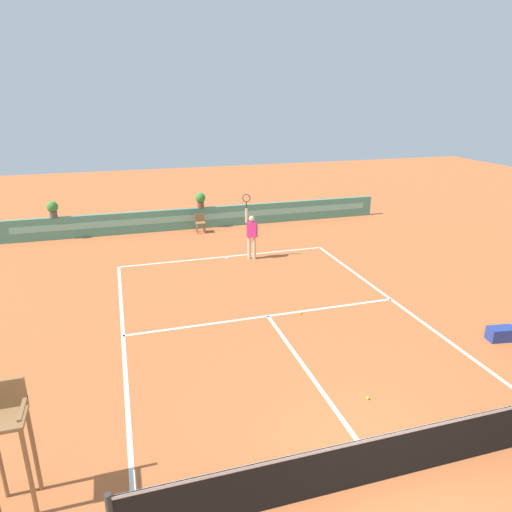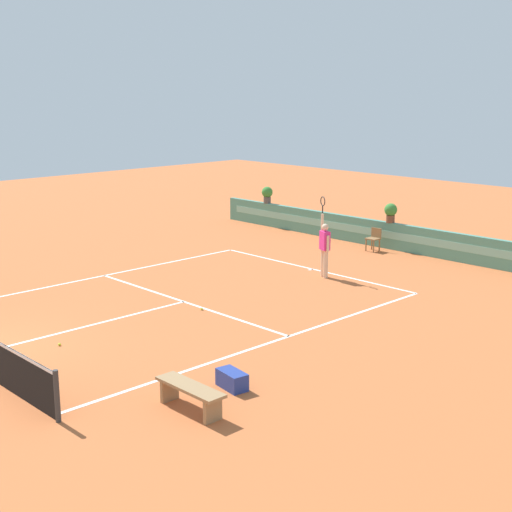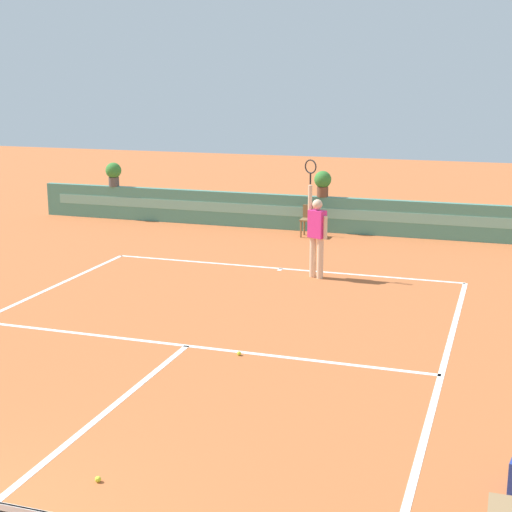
% 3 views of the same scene
% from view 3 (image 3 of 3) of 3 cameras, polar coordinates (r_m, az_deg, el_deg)
% --- Properties ---
extents(ground_plane, '(60.00, 60.00, 0.00)m').
position_cam_3_polar(ground_plane, '(12.69, -5.78, -7.12)').
color(ground_plane, '#BC6033').
extents(court_lines, '(8.32, 11.94, 0.01)m').
position_cam_3_polar(court_lines, '(13.31, -4.52, -6.10)').
color(court_lines, white).
rests_on(court_lines, ground).
extents(back_wall_barrier, '(18.00, 0.21, 1.00)m').
position_cam_3_polar(back_wall_barrier, '(22.14, 5.17, 3.04)').
color(back_wall_barrier, '#4C8E7A').
rests_on(back_wall_barrier, ground).
extents(ball_kid_chair, '(0.44, 0.44, 0.85)m').
position_cam_3_polar(ball_kid_chair, '(21.51, 3.92, 2.71)').
color(ball_kid_chair, olive).
rests_on(ball_kid_chair, ground).
extents(tennis_player, '(0.58, 0.34, 2.58)m').
position_cam_3_polar(tennis_player, '(17.02, 4.45, 1.85)').
color(tennis_player, beige).
rests_on(tennis_player, ground).
extents(tennis_ball_near_baseline, '(0.07, 0.07, 0.07)m').
position_cam_3_polar(tennis_ball_near_baseline, '(9.12, -11.44, -15.66)').
color(tennis_ball_near_baseline, '#CCE033').
rests_on(tennis_ball_near_baseline, ground).
extents(tennis_ball_mid_court, '(0.07, 0.07, 0.07)m').
position_cam_3_polar(tennis_ball_mid_court, '(12.56, -1.24, -7.11)').
color(tennis_ball_mid_court, '#CCE033').
rests_on(tennis_ball_mid_court, ground).
extents(potted_plant_centre, '(0.48, 0.48, 0.72)m').
position_cam_3_polar(potted_plant_centre, '(22.03, 4.88, 5.40)').
color(potted_plant_centre, brown).
rests_on(potted_plant_centre, back_wall_barrier).
extents(potted_plant_far_left, '(0.48, 0.48, 0.72)m').
position_cam_3_polar(potted_plant_far_left, '(24.38, -10.34, 5.99)').
color(potted_plant_far_left, '#514C47').
rests_on(potted_plant_far_left, back_wall_barrier).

